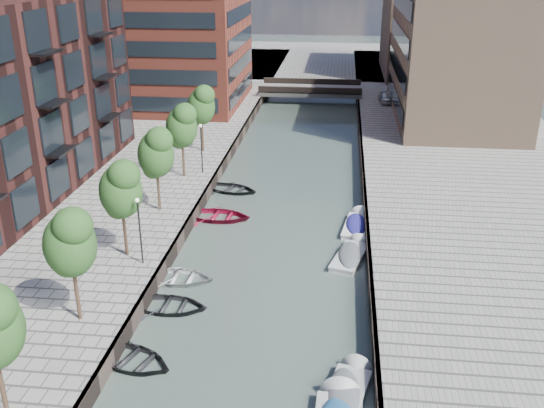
% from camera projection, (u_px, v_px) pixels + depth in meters
% --- Properties ---
extents(water, '(300.00, 300.00, 0.00)m').
position_uv_depth(water, '(289.00, 187.00, 49.89)').
color(water, '#38473F').
rests_on(water, ground).
extents(quay_right, '(20.00, 140.00, 1.00)m').
position_uv_depth(quay_right, '(490.00, 190.00, 48.00)').
color(quay_right, gray).
rests_on(quay_right, ground).
extents(quay_wall_left, '(0.25, 140.00, 1.00)m').
position_uv_depth(quay_wall_left, '(216.00, 179.00, 50.34)').
color(quay_wall_left, '#332823').
rests_on(quay_wall_left, ground).
extents(quay_wall_right, '(0.25, 140.00, 1.00)m').
position_uv_depth(quay_wall_right, '(364.00, 185.00, 49.05)').
color(quay_wall_right, '#332823').
rests_on(quay_wall_right, ground).
extents(far_closure, '(80.00, 40.00, 1.00)m').
position_uv_depth(far_closure, '(320.00, 61.00, 104.73)').
color(far_closure, gray).
rests_on(far_closure, ground).
extents(tan_block_near, '(12.00, 25.00, 14.00)m').
position_uv_depth(tan_block_near, '(455.00, 52.00, 65.31)').
color(tan_block_near, '#93725A').
rests_on(tan_block_near, quay_right).
extents(tan_block_far, '(12.00, 20.00, 16.00)m').
position_uv_depth(tan_block_far, '(427.00, 18.00, 88.77)').
color(tan_block_far, '#93725A').
rests_on(tan_block_far, quay_right).
extents(bridge, '(13.00, 6.00, 1.30)m').
position_uv_depth(bridge, '(311.00, 90.00, 78.71)').
color(bridge, gray).
rests_on(bridge, ground).
extents(tree_2, '(2.50, 2.50, 5.95)m').
position_uv_depth(tree_2, '(69.00, 241.00, 28.57)').
color(tree_2, '#382619').
rests_on(tree_2, quay_left).
extents(tree_3, '(2.50, 2.50, 5.95)m').
position_uv_depth(tree_3, '(120.00, 188.00, 34.99)').
color(tree_3, '#382619').
rests_on(tree_3, quay_left).
extents(tree_4, '(2.50, 2.50, 5.95)m').
position_uv_depth(tree_4, '(156.00, 151.00, 41.41)').
color(tree_4, '#382619').
rests_on(tree_4, quay_left).
extents(tree_5, '(2.50, 2.50, 5.95)m').
position_uv_depth(tree_5, '(181.00, 125.00, 47.83)').
color(tree_5, '#382619').
rests_on(tree_5, quay_left).
extents(tree_6, '(2.50, 2.50, 5.95)m').
position_uv_depth(tree_6, '(201.00, 104.00, 54.25)').
color(tree_6, '#382619').
rests_on(tree_6, quay_left).
extents(lamp_1, '(0.24, 0.24, 4.12)m').
position_uv_depth(lamp_1, '(139.00, 224.00, 34.62)').
color(lamp_1, black).
rests_on(lamp_1, quay_left).
extents(lamp_2, '(0.24, 0.24, 4.12)m').
position_uv_depth(lamp_2, '(201.00, 143.00, 49.30)').
color(lamp_2, black).
rests_on(lamp_2, quay_left).
extents(sloop_0, '(5.05, 4.30, 0.89)m').
position_uv_depth(sloop_0, '(132.00, 363.00, 28.50)').
color(sloop_0, black).
rests_on(sloop_0, ground).
extents(sloop_1, '(4.36, 3.20, 0.88)m').
position_uv_depth(sloop_1, '(170.00, 309.00, 32.84)').
color(sloop_1, black).
rests_on(sloop_1, ground).
extents(sloop_2, '(4.99, 3.73, 0.99)m').
position_uv_depth(sloop_2, '(218.00, 219.00, 43.92)').
color(sloop_2, maroon).
rests_on(sloop_2, ground).
extents(sloop_3, '(4.33, 3.13, 0.88)m').
position_uv_depth(sloop_3, '(179.00, 281.00, 35.65)').
color(sloop_3, silver).
rests_on(sloop_3, ground).
extents(sloop_4, '(5.00, 4.15, 0.89)m').
position_uv_depth(sloop_4, '(232.00, 191.00, 49.02)').
color(sloop_4, black).
rests_on(sloop_4, ground).
extents(motorboat_1, '(2.63, 4.81, 1.52)m').
position_uv_depth(motorboat_1, '(346.00, 394.00, 26.26)').
color(motorboat_1, '#B4B4B2').
rests_on(motorboat_1, ground).
extents(motorboat_3, '(2.15, 4.63, 1.49)m').
position_uv_depth(motorboat_3, '(357.00, 224.00, 42.62)').
color(motorboat_3, white).
rests_on(motorboat_3, ground).
extents(motorboat_4, '(2.67, 4.72, 1.49)m').
position_uv_depth(motorboat_4, '(351.00, 255.00, 38.33)').
color(motorboat_4, silver).
rests_on(motorboat_4, ground).
extents(car, '(2.06, 4.22, 1.39)m').
position_uv_depth(car, '(386.00, 97.00, 73.41)').
color(car, '#B4B7BA').
rests_on(car, quay_right).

